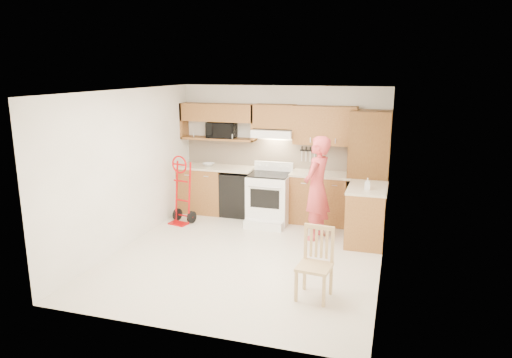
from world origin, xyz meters
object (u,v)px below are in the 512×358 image
at_px(microwave, 222,130).
at_px(person, 317,188).
at_px(dining_chair, 314,264).
at_px(range, 269,195).
at_px(hand_truck, 180,193).

xyz_separation_m(microwave, person, (2.06, -1.01, -0.77)).
bearing_deg(microwave, dining_chair, -55.86).
bearing_deg(range, person, -28.08).
xyz_separation_m(range, dining_chair, (1.32, -2.65, -0.10)).
relative_size(range, dining_chair, 1.22).
height_order(person, hand_truck, person).
relative_size(microwave, hand_truck, 0.49).
bearing_deg(person, hand_truck, -76.29).
xyz_separation_m(microwave, range, (1.09, -0.49, -1.10)).
bearing_deg(dining_chair, microwave, 133.51).
relative_size(person, hand_truck, 1.52).
xyz_separation_m(microwave, dining_chair, (2.41, -3.14, -1.19)).
bearing_deg(microwave, range, -27.50).
relative_size(range, hand_truck, 0.96).
bearing_deg(hand_truck, microwave, 76.68).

